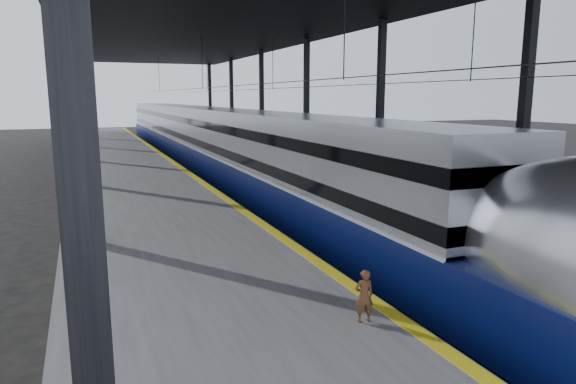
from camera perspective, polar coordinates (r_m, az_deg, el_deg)
ground at (r=12.24m, az=8.46°, el=-13.26°), size 160.00×160.00×0.00m
platform at (r=30.03m, az=-17.35°, el=1.58°), size 6.00×80.00×1.00m
yellow_strip at (r=30.30m, az=-12.12°, el=2.87°), size 0.30×80.00×0.01m
rails at (r=31.72m, az=-2.76°, el=1.74°), size 6.52×80.00×0.16m
canopy at (r=30.88m, az=-7.72°, el=18.24°), size 18.00×75.00×9.47m
tgv_train at (r=33.16m, az=-8.31°, el=5.32°), size 2.95×65.20×4.22m
second_train at (r=45.63m, az=-5.65°, el=6.73°), size 2.78×56.05×3.83m
child at (r=9.27m, az=8.43°, el=-11.34°), size 0.38×0.28×0.96m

